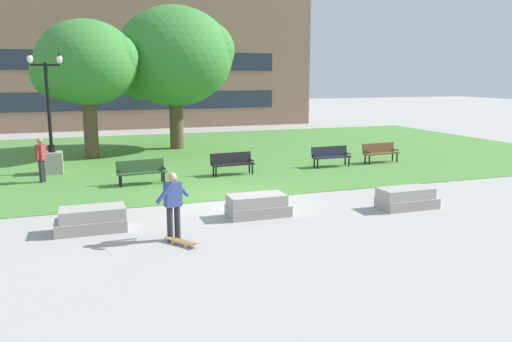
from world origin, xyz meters
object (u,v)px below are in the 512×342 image
object	(u,v)px
park_bench_far_right	(380,152)
person_skateboarder	(173,202)
lamp_post_right	(52,150)
concrete_block_left	(258,206)
person_bystander_near_lawn	(41,157)
concrete_block_right	(406,198)
park_bench_near_left	(232,162)
concrete_block_center	(92,220)
park_bench_far_left	(141,170)
skateboard	(182,241)
park_bench_near_right	(331,155)

from	to	relation	value
park_bench_far_right	person_skateboarder	bearing A→B (deg)	-144.23
person_skateboarder	park_bench_far_right	xyz separation A→B (m)	(11.21, 8.07, -0.43)
park_bench_far_right	lamp_post_right	bearing A→B (deg)	171.43
concrete_block_left	park_bench_far_right	world-z (taller)	park_bench_far_right
park_bench_far_right	person_bystander_near_lawn	xyz separation A→B (m)	(-14.76, 0.42, 0.44)
concrete_block_right	park_bench_near_left	xyz separation A→B (m)	(-3.57, 6.87, 0.23)
concrete_block_left	park_bench_near_left	distance (m)	6.28
concrete_block_center	park_bench_far_left	size ratio (longest dim) A/B	0.98
park_bench_near_left	person_bystander_near_lawn	xyz separation A→B (m)	(-7.31, 0.97, 0.44)
concrete_block_left	skateboard	xyz separation A→B (m)	(-2.57, -1.80, -0.22)
person_skateboarder	person_bystander_near_lawn	world-z (taller)	person_bystander_near_lawn
concrete_block_center	person_bystander_near_lawn	xyz separation A→B (m)	(-1.63, 7.08, 0.68)
skateboard	park_bench_near_left	size ratio (longest dim) A/B	0.52
concrete_block_right	person_bystander_near_lawn	size ratio (longest dim) A/B	1.06
concrete_block_right	park_bench_far_left	size ratio (longest dim) A/B	0.98
concrete_block_left	skateboard	world-z (taller)	concrete_block_left
park_bench_near_left	lamp_post_right	bearing A→B (deg)	158.71
park_bench_near_left	lamp_post_right	size ratio (longest dim) A/B	0.37
concrete_block_right	park_bench_near_right	bearing A→B (deg)	80.82
lamp_post_right	person_bystander_near_lawn	world-z (taller)	lamp_post_right
park_bench_far_left	person_bystander_near_lawn	distance (m)	3.92
concrete_block_center	park_bench_far_left	distance (m)	5.80
person_skateboarder	park_bench_near_left	size ratio (longest dim) A/B	0.93
concrete_block_left	park_bench_far_right	distance (m)	10.86
park_bench_far_right	skateboard	bearing A→B (deg)	-142.43
lamp_post_right	person_bystander_near_lawn	bearing A→B (deg)	-99.60
park_bench_far_left	person_skateboarder	bearing A→B (deg)	-89.99
lamp_post_right	skateboard	bearing A→B (deg)	-72.56
concrete_block_right	person_skateboarder	world-z (taller)	person_skateboarder
concrete_block_center	park_bench_far_right	size ratio (longest dim) A/B	0.98
concrete_block_center	concrete_block_left	bearing A→B (deg)	-0.90
person_skateboarder	park_bench_near_right	size ratio (longest dim) A/B	0.94
park_bench_far_right	person_bystander_near_lawn	distance (m)	14.77
concrete_block_left	skateboard	bearing A→B (deg)	-145.05
concrete_block_left	lamp_post_right	size ratio (longest dim) A/B	0.36
person_skateboarder	park_bench_far_left	distance (m)	6.89
concrete_block_center	park_bench_near_left	bearing A→B (deg)	47.11
concrete_block_left	person_bystander_near_lawn	size ratio (longest dim) A/B	1.05
concrete_block_right	person_bystander_near_lawn	world-z (taller)	person_bystander_near_lawn
skateboard	person_bystander_near_lawn	xyz separation A→B (m)	(-3.66, 8.95, 0.90)
person_skateboarder	lamp_post_right	size ratio (longest dim) A/B	0.35
person_skateboarder	concrete_block_right	bearing A→B (deg)	5.10
lamp_post_right	concrete_block_right	bearing A→B (deg)	-42.21
concrete_block_center	park_bench_near_right	distance (m)	12.25
concrete_block_center	person_bystander_near_lawn	world-z (taller)	person_bystander_near_lawn
person_skateboarder	park_bench_near_right	bearing A→B (deg)	42.80
park_bench_far_right	concrete_block_right	bearing A→B (deg)	-117.59
person_skateboarder	park_bench_near_left	xyz separation A→B (m)	(3.76, 7.52, -0.43)
park_bench_near_right	park_bench_far_right	distance (m)	2.72
concrete_block_left	park_bench_near_right	distance (m)	8.74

